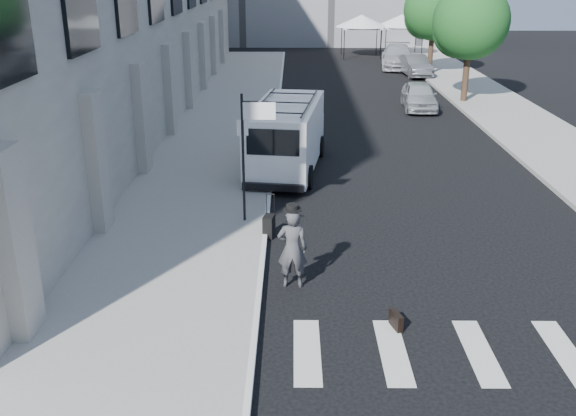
{
  "coord_description": "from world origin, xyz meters",
  "views": [
    {
      "loc": [
        -1.28,
        -13.23,
        6.74
      ],
      "look_at": [
        -1.39,
        1.11,
        1.3
      ],
      "focal_mm": 40.0,
      "sensor_mm": 36.0,
      "label": 1
    }
  ],
  "objects_px": {
    "businessman": "(292,249)",
    "parked_car_a": "(419,96)",
    "briefcase": "(396,320)",
    "parked_car_b": "(415,66)",
    "parked_car_c": "(398,57)",
    "suitcase": "(269,226)",
    "cargo_van": "(287,135)"
  },
  "relations": [
    {
      "from": "suitcase",
      "to": "parked_car_c",
      "type": "relative_size",
      "value": 0.21
    },
    {
      "from": "businessman",
      "to": "suitcase",
      "type": "relative_size",
      "value": 1.59
    },
    {
      "from": "parked_car_c",
      "to": "suitcase",
      "type": "bearing_deg",
      "value": -97.86
    },
    {
      "from": "briefcase",
      "to": "parked_car_c",
      "type": "bearing_deg",
      "value": 65.19
    },
    {
      "from": "businessman",
      "to": "briefcase",
      "type": "relative_size",
      "value": 4.16
    },
    {
      "from": "businessman",
      "to": "parked_car_c",
      "type": "xyz_separation_m",
      "value": [
        7.3,
        32.69,
        -0.13
      ]
    },
    {
      "from": "parked_car_a",
      "to": "parked_car_c",
      "type": "bearing_deg",
      "value": 89.51
    },
    {
      "from": "businessman",
      "to": "parked_car_c",
      "type": "height_order",
      "value": "businessman"
    },
    {
      "from": "cargo_van",
      "to": "parked_car_c",
      "type": "relative_size",
      "value": 1.2
    },
    {
      "from": "parked_car_a",
      "to": "parked_car_b",
      "type": "distance_m",
      "value": 10.37
    },
    {
      "from": "parked_car_b",
      "to": "parked_car_c",
      "type": "height_order",
      "value": "parked_car_c"
    },
    {
      "from": "parked_car_c",
      "to": "parked_car_a",
      "type": "bearing_deg",
      "value": -87.27
    },
    {
      "from": "cargo_van",
      "to": "parked_car_c",
      "type": "distance_m",
      "value": 24.96
    },
    {
      "from": "briefcase",
      "to": "suitcase",
      "type": "relative_size",
      "value": 0.38
    },
    {
      "from": "parked_car_c",
      "to": "cargo_van",
      "type": "bearing_deg",
      "value": -100.5
    },
    {
      "from": "briefcase",
      "to": "suitcase",
      "type": "height_order",
      "value": "suitcase"
    },
    {
      "from": "suitcase",
      "to": "parked_car_b",
      "type": "xyz_separation_m",
      "value": [
        8.52,
        26.41,
        0.36
      ]
    },
    {
      "from": "parked_car_a",
      "to": "parked_car_b",
      "type": "height_order",
      "value": "parked_car_a"
    },
    {
      "from": "parked_car_a",
      "to": "parked_car_c",
      "type": "distance_m",
      "value": 13.79
    },
    {
      "from": "businessman",
      "to": "briefcase",
      "type": "distance_m",
      "value": 2.81
    },
    {
      "from": "businessman",
      "to": "briefcase",
      "type": "bearing_deg",
      "value": 141.87
    },
    {
      "from": "suitcase",
      "to": "parked_car_a",
      "type": "distance_m",
      "value": 17.59
    },
    {
      "from": "cargo_van",
      "to": "businessman",
      "type": "bearing_deg",
      "value": -80.83
    },
    {
      "from": "parked_car_a",
      "to": "parked_car_c",
      "type": "relative_size",
      "value": 0.73
    },
    {
      "from": "briefcase",
      "to": "parked_car_c",
      "type": "relative_size",
      "value": 0.08
    },
    {
      "from": "briefcase",
      "to": "suitcase",
      "type": "xyz_separation_m",
      "value": [
        -2.67,
        4.54,
        0.14
      ]
    },
    {
      "from": "suitcase",
      "to": "parked_car_c",
      "type": "xyz_separation_m",
      "value": [
        7.92,
        29.92,
        0.47
      ]
    },
    {
      "from": "suitcase",
      "to": "parked_car_b",
      "type": "bearing_deg",
      "value": 83.94
    },
    {
      "from": "briefcase",
      "to": "parked_car_a",
      "type": "distance_m",
      "value": 21.14
    },
    {
      "from": "businessman",
      "to": "parked_car_a",
      "type": "relative_size",
      "value": 0.47
    },
    {
      "from": "parked_car_c",
      "to": "briefcase",
      "type": "bearing_deg",
      "value": -91.69
    },
    {
      "from": "suitcase",
      "to": "parked_car_a",
      "type": "relative_size",
      "value": 0.29
    }
  ]
}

